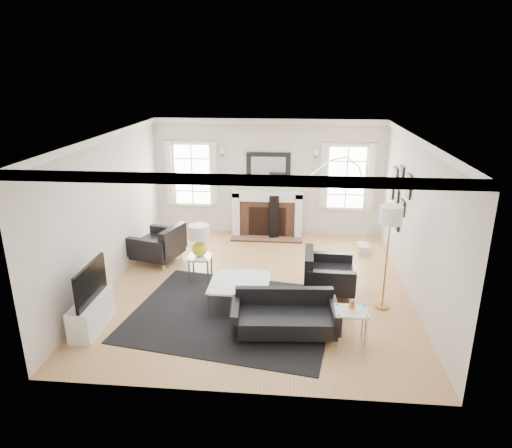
# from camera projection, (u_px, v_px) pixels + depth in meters

# --- Properties ---
(floor) EXTENTS (6.00, 6.00, 0.00)m
(floor) POSITION_uv_depth(u_px,v_px,m) (257.00, 286.00, 8.58)
(floor) COLOR #AC7548
(floor) RESTS_ON ground
(back_wall) EXTENTS (5.50, 0.04, 2.80)m
(back_wall) POSITION_uv_depth(u_px,v_px,m) (268.00, 178.00, 10.96)
(back_wall) COLOR silver
(back_wall) RESTS_ON floor
(front_wall) EXTENTS (5.50, 0.04, 2.80)m
(front_wall) POSITION_uv_depth(u_px,v_px,m) (235.00, 293.00, 5.30)
(front_wall) COLOR silver
(front_wall) RESTS_ON floor
(left_wall) EXTENTS (0.04, 6.00, 2.80)m
(left_wall) POSITION_uv_depth(u_px,v_px,m) (109.00, 211.00, 8.37)
(left_wall) COLOR silver
(left_wall) RESTS_ON floor
(right_wall) EXTENTS (0.04, 6.00, 2.80)m
(right_wall) POSITION_uv_depth(u_px,v_px,m) (415.00, 220.00, 7.90)
(right_wall) COLOR silver
(right_wall) RESTS_ON floor
(ceiling) EXTENTS (5.50, 6.00, 0.02)m
(ceiling) POSITION_uv_depth(u_px,v_px,m) (258.00, 136.00, 7.68)
(ceiling) COLOR white
(ceiling) RESTS_ON back_wall
(crown_molding) EXTENTS (5.50, 6.00, 0.12)m
(crown_molding) POSITION_uv_depth(u_px,v_px,m) (258.00, 140.00, 7.70)
(crown_molding) COLOR white
(crown_molding) RESTS_ON back_wall
(fireplace) EXTENTS (1.70, 0.69, 1.11)m
(fireplace) POSITION_uv_depth(u_px,v_px,m) (268.00, 214.00, 11.04)
(fireplace) COLOR white
(fireplace) RESTS_ON floor
(mantel_mirror) EXTENTS (1.05, 0.07, 0.75)m
(mantel_mirror) POSITION_uv_depth(u_px,v_px,m) (268.00, 168.00, 10.84)
(mantel_mirror) COLOR black
(mantel_mirror) RESTS_ON back_wall
(window_left) EXTENTS (1.24, 0.15, 1.62)m
(window_left) POSITION_uv_depth(u_px,v_px,m) (192.00, 174.00, 11.05)
(window_left) COLOR white
(window_left) RESTS_ON back_wall
(window_right) EXTENTS (1.24, 0.15, 1.62)m
(window_right) POSITION_uv_depth(u_px,v_px,m) (347.00, 178.00, 10.73)
(window_right) COLOR white
(window_right) RESTS_ON back_wall
(gallery_wall) EXTENTS (0.04, 1.73, 1.29)m
(gallery_wall) POSITION_uv_depth(u_px,v_px,m) (399.00, 193.00, 9.08)
(gallery_wall) COLOR black
(gallery_wall) RESTS_ON right_wall
(tv_unit) EXTENTS (0.35, 1.00, 1.09)m
(tv_unit) POSITION_uv_depth(u_px,v_px,m) (91.00, 310.00, 7.08)
(tv_unit) COLOR white
(tv_unit) RESTS_ON floor
(area_rug) EXTENTS (3.63, 3.19, 0.01)m
(area_rug) POSITION_uv_depth(u_px,v_px,m) (232.00, 313.00, 7.63)
(area_rug) COLOR black
(area_rug) RESTS_ON floor
(sofa) EXTENTS (1.67, 0.86, 0.53)m
(sofa) POSITION_uv_depth(u_px,v_px,m) (285.00, 316.00, 6.98)
(sofa) COLOR black
(sofa) RESTS_ON floor
(armchair_left) EXTENTS (1.11, 1.19, 0.66)m
(armchair_left) POSITION_uv_depth(u_px,v_px,m) (160.00, 245.00, 9.57)
(armchair_left) COLOR black
(armchair_left) RESTS_ON floor
(armchair_right) EXTENTS (0.91, 1.00, 0.66)m
(armchair_right) POSITION_uv_depth(u_px,v_px,m) (326.00, 275.00, 8.20)
(armchair_right) COLOR black
(armchair_right) RESTS_ON floor
(coffee_table) EXTENTS (1.00, 1.00, 0.44)m
(coffee_table) POSITION_uv_depth(u_px,v_px,m) (240.00, 283.00, 7.77)
(coffee_table) COLOR silver
(coffee_table) RESTS_ON floor
(side_table_left) EXTENTS (0.44, 0.44, 0.49)m
(side_table_left) POSITION_uv_depth(u_px,v_px,m) (200.00, 261.00, 8.75)
(side_table_left) COLOR silver
(side_table_left) RESTS_ON floor
(nesting_table) EXTENTS (0.48, 0.40, 0.53)m
(nesting_table) POSITION_uv_depth(u_px,v_px,m) (351.00, 317.00, 6.70)
(nesting_table) COLOR silver
(nesting_table) RESTS_ON floor
(gourd_lamp) EXTENTS (0.39, 0.39, 0.63)m
(gourd_lamp) POSITION_uv_depth(u_px,v_px,m) (199.00, 238.00, 8.60)
(gourd_lamp) COLOR yellow
(gourd_lamp) RESTS_ON side_table_left
(orange_vase) EXTENTS (0.10, 0.10, 0.15)m
(orange_vase) POSITION_uv_depth(u_px,v_px,m) (352.00, 305.00, 6.63)
(orange_vase) COLOR #DD591C
(orange_vase) RESTS_ON nesting_table
(arc_floor_lamp) EXTENTS (1.64, 1.52, 2.32)m
(arc_floor_lamp) POSITION_uv_depth(u_px,v_px,m) (338.00, 205.00, 9.28)
(arc_floor_lamp) COLOR silver
(arc_floor_lamp) RESTS_ON floor
(stick_floor_lamp) EXTENTS (0.37, 0.37, 1.82)m
(stick_floor_lamp) POSITION_uv_depth(u_px,v_px,m) (390.00, 220.00, 7.32)
(stick_floor_lamp) COLOR #AB7D3B
(stick_floor_lamp) RESTS_ON floor
(speaker_tower) EXTENTS (0.26, 0.26, 1.06)m
(speaker_tower) POSITION_uv_depth(u_px,v_px,m) (273.00, 217.00, 10.90)
(speaker_tower) COLOR black
(speaker_tower) RESTS_ON floor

